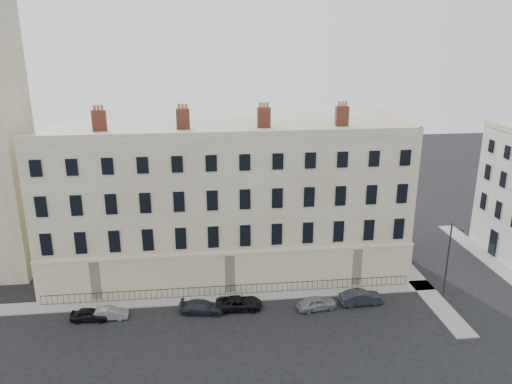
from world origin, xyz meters
TOP-DOWN VIEW (x-y plane):
  - ground at (0.00, 0.00)m, footprint 160.00×160.00m
  - terrace at (-5.97, 11.97)m, footprint 36.22×12.22m
  - pavement_terrace at (-10.00, 5.00)m, footprint 48.00×2.00m
  - pavement_east_return at (13.00, 8.00)m, footprint 2.00×24.00m
  - pavement_adjacent at (23.00, 10.00)m, footprint 2.00×20.00m
  - railings at (-6.00, 5.40)m, footprint 35.00×0.04m
  - car_a at (-18.54, 2.44)m, footprint 3.38×1.52m
  - car_b at (-16.90, 2.52)m, footprint 3.28×1.19m
  - car_c at (-8.73, 2.57)m, footprint 4.16×2.19m
  - car_d at (-5.38, 2.83)m, footprint 4.30×2.05m
  - car_e at (1.63, 2.00)m, footprint 3.84×2.03m
  - car_f at (5.93, 2.42)m, footprint 4.12×1.67m
  - streetlamp at (14.15, 2.64)m, footprint 0.56×1.60m

SIDE VIEW (x-z plane):
  - ground at x=0.00m, z-range 0.00..0.00m
  - pavement_terrace at x=-10.00m, z-range 0.00..0.12m
  - pavement_east_return at x=13.00m, z-range 0.00..0.12m
  - pavement_adjacent at x=23.00m, z-range 0.00..0.12m
  - car_b at x=-16.90m, z-range 0.00..1.07m
  - railings at x=-6.00m, z-range 0.07..1.03m
  - car_a at x=-18.54m, z-range 0.00..1.13m
  - car_c at x=-8.73m, z-range 0.00..1.15m
  - car_d at x=-5.38m, z-range 0.00..1.18m
  - car_e at x=1.63m, z-range 0.00..1.25m
  - car_f at x=5.93m, z-range 0.00..1.33m
  - streetlamp at x=14.15m, z-range 0.41..7.97m
  - terrace at x=-5.97m, z-range -1.00..16.00m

